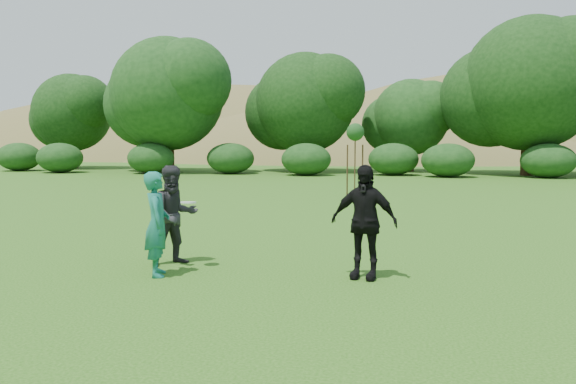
{
  "coord_description": "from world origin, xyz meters",
  "views": [
    {
      "loc": [
        2.32,
        -8.64,
        2.22
      ],
      "look_at": [
        0.0,
        3.0,
        1.1
      ],
      "focal_mm": 35.0,
      "sensor_mm": 36.0,
      "label": 1
    }
  ],
  "objects_px": {
    "player_teal": "(157,224)",
    "player_black": "(364,222)",
    "player_grey": "(174,215)",
    "sapling": "(355,134)"
  },
  "relations": [
    {
      "from": "player_teal",
      "to": "player_black",
      "type": "bearing_deg",
      "value": -105.2
    },
    {
      "from": "player_black",
      "to": "player_grey",
      "type": "bearing_deg",
      "value": -174.52
    },
    {
      "from": "player_black",
      "to": "sapling",
      "type": "bearing_deg",
      "value": 106.82
    },
    {
      "from": "player_grey",
      "to": "player_black",
      "type": "distance_m",
      "value": 3.37
    },
    {
      "from": "player_teal",
      "to": "player_grey",
      "type": "xyz_separation_m",
      "value": [
        -0.05,
        0.84,
        0.03
      ]
    },
    {
      "from": "player_grey",
      "to": "sapling",
      "type": "distance_m",
      "value": 13.31
    },
    {
      "from": "sapling",
      "to": "player_black",
      "type": "bearing_deg",
      "value": -84.9
    },
    {
      "from": "player_grey",
      "to": "sapling",
      "type": "relative_size",
      "value": 0.62
    },
    {
      "from": "player_grey",
      "to": "player_black",
      "type": "bearing_deg",
      "value": -48.79
    },
    {
      "from": "player_grey",
      "to": "sapling",
      "type": "bearing_deg",
      "value": 38.07
    }
  ]
}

